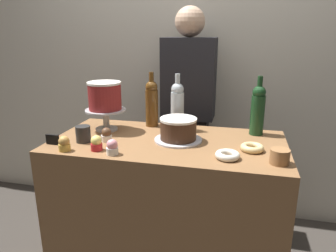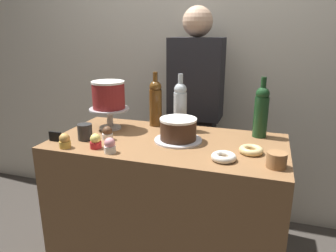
{
  "view_description": "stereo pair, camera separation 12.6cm",
  "coord_description": "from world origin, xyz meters",
  "views": [
    {
      "loc": [
        0.36,
        -1.52,
        1.43
      ],
      "look_at": [
        0.0,
        0.0,
        0.97
      ],
      "focal_mm": 33.51,
      "sensor_mm": 36.0,
      "label": 1
    },
    {
      "loc": [
        0.48,
        -1.48,
        1.43
      ],
      "look_at": [
        0.0,
        0.0,
        0.97
      ],
      "focal_mm": 33.51,
      "sensor_mm": 36.0,
      "label": 2
    }
  ],
  "objects": [
    {
      "name": "back_wall",
      "position": [
        0.0,
        0.89,
        1.3
      ],
      "size": [
        6.0,
        0.05,
        2.6
      ],
      "color": "beige",
      "rests_on": "ground_plane"
    },
    {
      "name": "display_counter",
      "position": [
        0.0,
        0.0,
        0.44
      ],
      "size": [
        1.22,
        0.62,
        0.89
      ],
      "color": "brown",
      "rests_on": "ground_plane"
    },
    {
      "name": "cake_stand_pedestal",
      "position": [
        -0.39,
        0.1,
        0.97
      ],
      "size": [
        0.23,
        0.23,
        0.12
      ],
      "color": "#B2B2B7",
      "rests_on": "display_counter"
    },
    {
      "name": "white_layer_cake",
      "position": [
        -0.39,
        0.1,
        1.09
      ],
      "size": [
        0.19,
        0.19,
        0.16
      ],
      "color": "maroon",
      "rests_on": "cake_stand_pedestal"
    },
    {
      "name": "silver_serving_platter",
      "position": [
        0.05,
        0.01,
        0.89
      ],
      "size": [
        0.25,
        0.25,
        0.01
      ],
      "color": "silver",
      "rests_on": "display_counter"
    },
    {
      "name": "chocolate_round_cake",
      "position": [
        0.05,
        0.01,
        0.95
      ],
      "size": [
        0.19,
        0.19,
        0.11
      ],
      "color": "#3D2619",
      "rests_on": "silver_serving_platter"
    },
    {
      "name": "wine_bottle_green",
      "position": [
        0.45,
        0.22,
        1.03
      ],
      "size": [
        0.08,
        0.08,
        0.33
      ],
      "color": "#193D1E",
      "rests_on": "display_counter"
    },
    {
      "name": "wine_bottle_amber",
      "position": [
        -0.16,
        0.25,
        1.03
      ],
      "size": [
        0.08,
        0.08,
        0.33
      ],
      "color": "#5B3814",
      "rests_on": "display_counter"
    },
    {
      "name": "wine_bottle_clear",
      "position": [
        0.01,
        0.21,
        1.03
      ],
      "size": [
        0.08,
        0.08,
        0.33
      ],
      "color": "#B2BCC1",
      "rests_on": "display_counter"
    },
    {
      "name": "cupcake_chocolate",
      "position": [
        -0.31,
        -0.09,
        0.92
      ],
      "size": [
        0.06,
        0.06,
        0.07
      ],
      "color": "white",
      "rests_on": "display_counter"
    },
    {
      "name": "cupcake_caramel",
      "position": [
        -0.45,
        -0.26,
        0.92
      ],
      "size": [
        0.06,
        0.06,
        0.07
      ],
      "color": "gold",
      "rests_on": "display_counter"
    },
    {
      "name": "cupcake_lemon",
      "position": [
        -0.3,
        -0.22,
        0.92
      ],
      "size": [
        0.06,
        0.06,
        0.07
      ],
      "color": "red",
      "rests_on": "display_counter"
    },
    {
      "name": "cupcake_strawberry",
      "position": [
        -0.21,
        -0.25,
        0.92
      ],
      "size": [
        0.06,
        0.06,
        0.07
      ],
      "color": "white",
      "rests_on": "display_counter"
    },
    {
      "name": "donut_glazed",
      "position": [
        0.43,
        -0.05,
        0.9
      ],
      "size": [
        0.11,
        0.11,
        0.03
      ],
      "color": "#E0C17F",
      "rests_on": "display_counter"
    },
    {
      "name": "donut_sugar",
      "position": [
        0.32,
        -0.18,
        0.9
      ],
      "size": [
        0.11,
        0.11,
        0.03
      ],
      "color": "silver",
      "rests_on": "display_counter"
    },
    {
      "name": "cookie_stack",
      "position": [
        0.54,
        -0.18,
        0.92
      ],
      "size": [
        0.08,
        0.08,
        0.07
      ],
      "color": "olive",
      "rests_on": "display_counter"
    },
    {
      "name": "price_sign_chalkboard",
      "position": [
        -0.56,
        -0.19,
        0.91
      ],
      "size": [
        0.07,
        0.01,
        0.05
      ],
      "color": "black",
      "rests_on": "display_counter"
    },
    {
      "name": "coffee_cup_ceramic",
      "position": [
        -0.42,
        -0.12,
        0.93
      ],
      "size": [
        0.08,
        0.08,
        0.08
      ],
      "color": "#282828",
      "rests_on": "display_counter"
    },
    {
      "name": "barista_figure",
      "position": [
        0.0,
        0.63,
        0.84
      ],
      "size": [
        0.36,
        0.22,
        1.6
      ],
      "color": "black",
      "rests_on": "ground_plane"
    }
  ]
}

